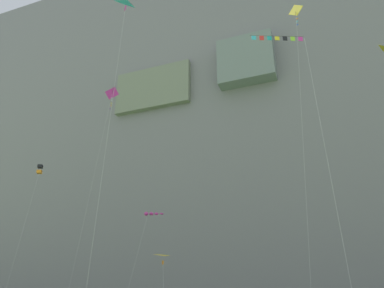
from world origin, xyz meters
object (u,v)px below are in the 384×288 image
at_px(kite_delta_low_center, 164,262).
at_px(kite_box_upper_mid, 40,170).
at_px(kite_diamond_mid_left, 296,19).
at_px(kite_diamond_high_center, 111,98).
at_px(kite_windsock_upper_right, 151,214).
at_px(kite_banner_high_left, 282,50).
at_px(kite_delta_low_right, 126,11).

distance_m(kite_delta_low_center, kite_box_upper_mid, 21.76).
xyz_separation_m(kite_diamond_mid_left, kite_diamond_high_center, (-29.18, 10.38, 2.34)).
xyz_separation_m(kite_delta_low_center, kite_windsock_upper_right, (-6.84, 9.99, 7.55)).
relative_size(kite_delta_low_center, kite_diamond_high_center, 0.18).
height_order(kite_banner_high_left, kite_box_upper_mid, kite_banner_high_left).
bearing_deg(kite_diamond_high_center, kite_box_upper_mid, -120.97).
relative_size(kite_delta_low_center, kite_diamond_mid_left, 0.19).
bearing_deg(kite_diamond_high_center, kite_banner_high_left, -31.29).
distance_m(kite_banner_high_left, kite_diamond_high_center, 34.35).
bearing_deg(kite_diamond_mid_left, kite_diamond_high_center, 160.42).
distance_m(kite_banner_high_left, kite_windsock_upper_right, 29.51).
height_order(kite_diamond_high_center, kite_windsock_upper_right, kite_diamond_high_center).
bearing_deg(kite_delta_low_right, kite_delta_low_center, 96.44).
height_order(kite_delta_low_right, kite_box_upper_mid, kite_delta_low_right).
height_order(kite_diamond_mid_left, kite_box_upper_mid, kite_diamond_mid_left).
bearing_deg(kite_banner_high_left, kite_diamond_mid_left, 78.71).
height_order(kite_delta_low_center, kite_windsock_upper_right, kite_windsock_upper_right).
bearing_deg(kite_banner_high_left, kite_windsock_upper_right, 137.87).
height_order(kite_banner_high_left, kite_delta_low_right, kite_delta_low_right).
distance_m(kite_diamond_high_center, kite_box_upper_mid, 16.45).
bearing_deg(kite_banner_high_left, kite_delta_low_center, 147.44).
distance_m(kite_diamond_high_center, kite_delta_low_right, 26.26).
xyz_separation_m(kite_delta_low_center, kite_diamond_mid_left, (15.60, -2.56, 23.64)).
xyz_separation_m(kite_banner_high_left, kite_windsock_upper_right, (-21.13, 19.12, -7.66)).
relative_size(kite_diamond_high_center, kite_box_upper_mid, 1.82).
relative_size(kite_banner_high_left, kite_box_upper_mid, 1.22).
height_order(kite_delta_low_center, kite_diamond_high_center, kite_diamond_high_center).
distance_m(kite_windsock_upper_right, kite_box_upper_mid, 15.53).
relative_size(kite_diamond_high_center, kite_windsock_upper_right, 2.47).
height_order(kite_diamond_mid_left, kite_diamond_high_center, kite_diamond_high_center).
relative_size(kite_diamond_mid_left, kite_delta_low_right, 1.17).
relative_size(kite_diamond_mid_left, kite_banner_high_left, 1.39).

